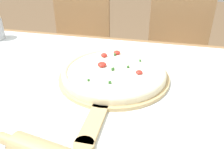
{
  "coord_description": "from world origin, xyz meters",
  "views": [
    {
      "loc": [
        0.19,
        -0.59,
        1.14
      ],
      "look_at": [
        0.04,
        0.07,
        0.76
      ],
      "focal_mm": 38.0,
      "sensor_mm": 36.0,
      "label": 1
    }
  ],
  "objects_px": {
    "pizza": "(114,72)",
    "chair_left": "(80,48)",
    "pizza_peel": "(113,79)",
    "chair_right": "(177,57)"
  },
  "relations": [
    {
      "from": "pizza_peel",
      "to": "pizza",
      "type": "xyz_separation_m",
      "value": [
        -0.0,
        0.02,
        0.02
      ]
    },
    {
      "from": "pizza",
      "to": "chair_left",
      "type": "bearing_deg",
      "value": 118.61
    },
    {
      "from": "pizza",
      "to": "chair_right",
      "type": "xyz_separation_m",
      "value": [
        0.25,
        0.73,
        -0.25
      ]
    },
    {
      "from": "pizza_peel",
      "to": "pizza",
      "type": "distance_m",
      "value": 0.03
    },
    {
      "from": "pizza",
      "to": "chair_left",
      "type": "xyz_separation_m",
      "value": [
        -0.4,
        0.73,
        -0.25
      ]
    },
    {
      "from": "pizza_peel",
      "to": "chair_left",
      "type": "bearing_deg",
      "value": 118.06
    },
    {
      "from": "pizza",
      "to": "pizza_peel",
      "type": "bearing_deg",
      "value": -89.48
    },
    {
      "from": "pizza_peel",
      "to": "chair_right",
      "type": "relative_size",
      "value": 0.62
    },
    {
      "from": "pizza",
      "to": "chair_left",
      "type": "relative_size",
      "value": 0.41
    },
    {
      "from": "pizza",
      "to": "chair_right",
      "type": "bearing_deg",
      "value": 70.75
    }
  ]
}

